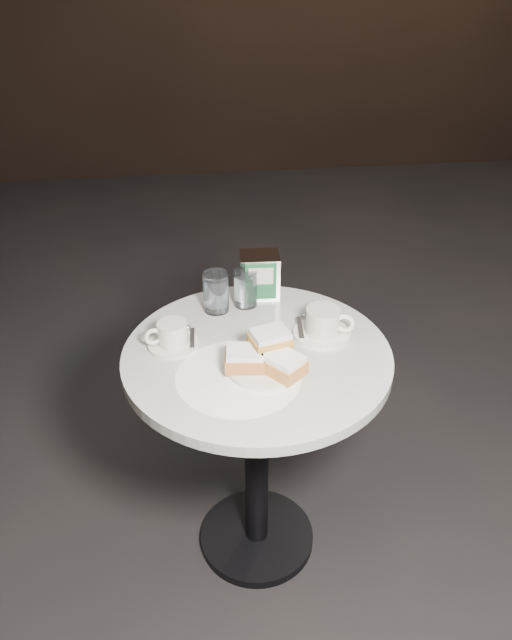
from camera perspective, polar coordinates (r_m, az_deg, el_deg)
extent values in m
plane|color=black|center=(2.14, 0.07, -19.39)|extent=(7.00, 7.00, 0.00)
cylinder|color=black|center=(2.13, 0.07, -19.14)|extent=(0.36, 0.36, 0.03)
cylinder|color=black|center=(1.86, 0.08, -12.47)|extent=(0.07, 0.07, 0.70)
cylinder|color=silver|center=(1.62, 0.09, -3.35)|extent=(0.70, 0.70, 0.03)
cylinder|color=white|center=(1.53, -1.64, -5.20)|extent=(0.38, 0.38, 0.00)
cylinder|color=silver|center=(1.55, 0.86, -4.28)|extent=(0.26, 0.26, 0.01)
cube|color=#C3753C|center=(1.53, -1.02, -3.71)|extent=(0.10, 0.09, 0.04)
cube|color=white|center=(1.52, -1.03, -2.95)|extent=(0.10, 0.08, 0.01)
cube|color=#D58B41|center=(1.51, 2.52, -4.26)|extent=(0.12, 0.12, 0.04)
cube|color=white|center=(1.50, 2.54, -3.50)|extent=(0.11, 0.11, 0.01)
cube|color=gold|center=(1.54, 1.28, -2.04)|extent=(0.11, 0.10, 0.04)
cube|color=white|center=(1.53, 1.30, -1.27)|extent=(0.10, 0.09, 0.01)
cylinder|color=silver|center=(1.65, -7.55, -2.20)|extent=(0.16, 0.16, 0.01)
cylinder|color=silver|center=(1.63, -7.64, -1.19)|extent=(0.09, 0.09, 0.06)
cylinder|color=#956D51|center=(1.62, -7.70, -0.46)|extent=(0.09, 0.09, 0.00)
torus|color=white|center=(1.62, -9.37, -1.51)|extent=(0.05, 0.02, 0.05)
cube|color=#B9B9BE|center=(1.65, -5.84, -1.65)|extent=(0.02, 0.09, 0.00)
sphere|color=silver|center=(1.69, -6.24, -0.73)|extent=(0.02, 0.02, 0.02)
cylinder|color=white|center=(1.69, 6.03, -1.21)|extent=(0.20, 0.20, 0.01)
cylinder|color=beige|center=(1.66, 6.11, -0.06)|extent=(0.12, 0.12, 0.07)
cylinder|color=#8E644D|center=(1.65, 6.17, 0.78)|extent=(0.11, 0.11, 0.00)
torus|color=white|center=(1.66, 8.09, -0.31)|extent=(0.06, 0.03, 0.06)
cube|color=#B9B9BE|center=(1.69, 4.06, -0.71)|extent=(0.02, 0.11, 0.00)
sphere|color=silver|center=(1.73, 4.37, 0.33)|extent=(0.02, 0.02, 0.02)
cylinder|color=white|center=(1.76, -3.69, 2.58)|extent=(0.09, 0.09, 0.12)
cylinder|color=white|center=(1.76, -3.68, 2.45)|extent=(0.08, 0.08, 0.10)
cylinder|color=white|center=(1.79, -0.97, 2.91)|extent=(0.09, 0.09, 0.11)
cylinder|color=white|center=(1.79, -0.97, 2.80)|extent=(0.08, 0.08, 0.09)
cube|color=silver|center=(1.83, 0.34, 4.14)|extent=(0.12, 0.10, 0.13)
cube|color=#1B6137|center=(1.79, 0.44, 3.52)|extent=(0.09, 0.01, 0.11)
cube|color=silver|center=(1.77, 0.45, 4.01)|extent=(0.07, 0.01, 0.05)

